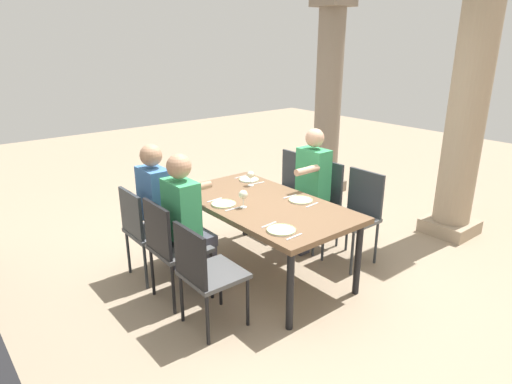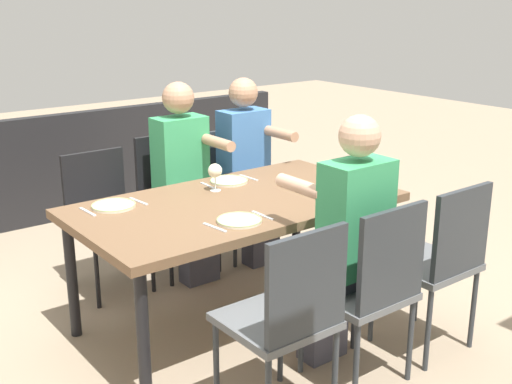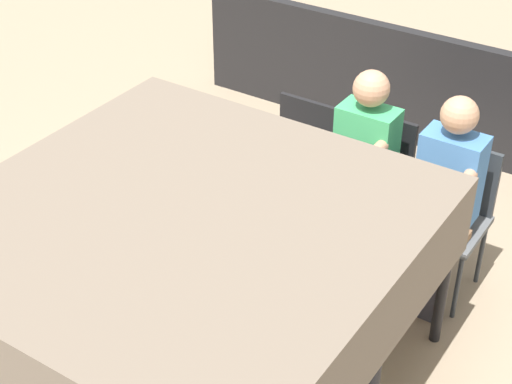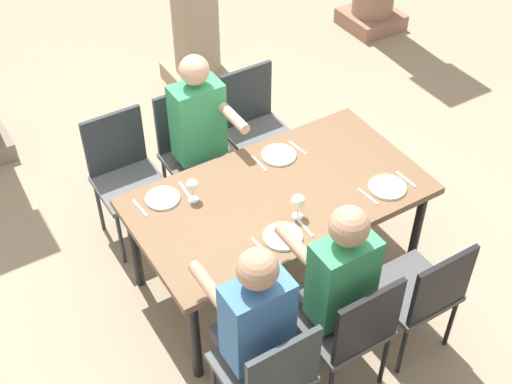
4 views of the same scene
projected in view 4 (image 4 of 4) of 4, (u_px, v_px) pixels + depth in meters
The scene contains 25 objects.
ground_plane at pixel (276, 274), 4.69m from camera, with size 16.00×16.00×0.00m, color gray.
dining_table at pixel (279, 201), 4.24m from camera, with size 1.80×0.99×0.74m.
chair_west_north at pixel (125, 171), 4.65m from camera, with size 0.44×0.44×0.94m.
chair_west_south at pixel (270, 372), 3.52m from camera, with size 0.44×0.44×0.90m.
chair_mid_north at pixel (192, 147), 4.86m from camera, with size 0.44×0.44×0.94m.
chair_mid_south at pixel (351, 326), 3.70m from camera, with size 0.44×0.44×0.93m.
chair_east_north at pixel (255, 123), 5.05m from camera, with size 0.44×0.44×0.95m.
chair_east_south at pixel (422, 291), 3.92m from camera, with size 0.44×0.44×0.89m.
diner_woman_green at pixel (333, 286), 3.70m from camera, with size 0.35×0.49×1.31m.
diner_man_white at pixel (204, 141), 4.63m from camera, with size 0.35×0.49×1.33m.
diner_guest_third at pixel (250, 327), 3.51m from camera, with size 0.35×0.49×1.30m.
plate_0 at pixel (163, 198), 4.15m from camera, with size 0.22×0.22×0.02m.
wine_glass_0 at pixel (192, 185), 4.08m from camera, with size 0.08×0.08×0.16m.
fork_0 at pixel (140, 208), 4.09m from camera, with size 0.02×0.17×0.01m, color silver.
spoon_0 at pixel (185, 190), 4.21m from camera, with size 0.02×0.17×0.01m, color silver.
plate_1 at pixel (283, 236), 3.91m from camera, with size 0.23×0.23×0.02m.
wine_glass_1 at pixel (298, 201), 3.97m from camera, with size 0.08×0.08×0.16m.
fork_1 at pixel (260, 247), 3.86m from camera, with size 0.02×0.17×0.01m, color silver.
spoon_1 at pixel (304, 227), 3.97m from camera, with size 0.02×0.17×0.01m, color silver.
plate_2 at pixel (279, 155), 4.45m from camera, with size 0.23×0.23×0.02m.
fork_2 at pixel (259, 163), 4.40m from camera, with size 0.02×0.17×0.01m, color silver.
spoon_2 at pixel (298, 148), 4.52m from camera, with size 0.02×0.17×0.01m, color silver.
plate_3 at pixel (387, 187), 4.22m from camera, with size 0.24×0.24×0.02m.
fork_3 at pixel (368, 196), 4.17m from camera, with size 0.02×0.17×0.01m, color silver.
spoon_3 at pixel (406, 179), 4.28m from camera, with size 0.02×0.17×0.01m, color silver.
Camera 4 is at (-1.74, -2.57, 3.57)m, focal length 48.40 mm.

